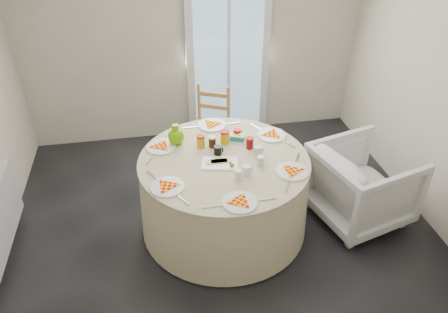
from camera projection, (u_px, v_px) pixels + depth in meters
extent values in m
plane|color=black|center=(225.00, 237.00, 4.11)|extent=(4.00, 4.00, 0.00)
cube|color=#BCB5A3|center=(193.00, 34.00, 5.02)|extent=(4.00, 0.02, 2.60)
cube|color=silver|center=(228.00, 54.00, 5.18)|extent=(1.00, 0.08, 2.10)
cube|color=silver|center=(0.00, 218.00, 3.77)|extent=(0.07, 1.00, 0.55)
cylinder|color=beige|center=(224.00, 194.00, 4.05)|extent=(1.56, 1.56, 0.79)
imported|color=silver|center=(362.00, 184.00, 4.16)|extent=(0.96, 0.99, 0.84)
cube|color=#0C8A9D|center=(237.00, 138.00, 4.10)|extent=(0.16, 0.14, 0.05)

